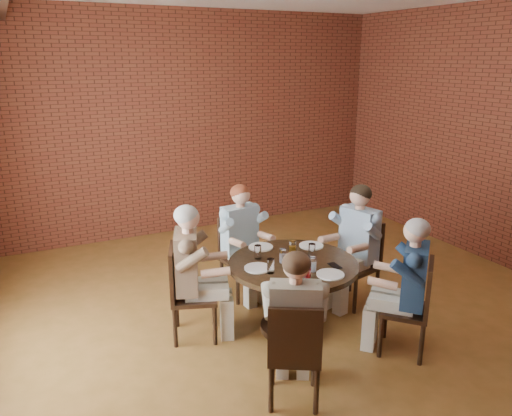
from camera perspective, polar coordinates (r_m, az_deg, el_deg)
name	(u,v)px	position (r m, az deg, el deg)	size (l,w,h in m)	color
floor	(302,326)	(5.37, 5.26, -13.34)	(7.00, 7.00, 0.00)	olive
wall_back	(187,124)	(7.89, -7.94, 9.48)	(7.00, 7.00, 0.00)	brown
dining_table	(293,283)	(5.06, 4.22, -8.49)	(1.29, 1.29, 0.75)	#311D10
chair_a	(359,258)	(5.79, 11.73, -5.58)	(0.54, 0.54, 0.96)	#311D10
diner_a	(355,246)	(5.66, 11.25, -4.25)	(0.55, 0.68, 1.37)	teal
chair_b	(239,252)	(5.86, -1.97, -5.06)	(0.47, 0.47, 0.93)	#311D10
diner_b	(243,242)	(5.73, -1.55, -3.88)	(0.52, 0.64, 1.33)	#8DA7B3
chair_c	(185,289)	(5.00, -8.14, -9.15)	(0.57, 0.57, 0.95)	#311D10
diner_c	(193,273)	(4.92, -7.16, -7.38)	(0.55, 0.67, 1.36)	brown
chair_d	(294,350)	(4.05, 4.40, -15.91)	(0.56, 0.56, 0.92)	#311D10
diner_d	(295,328)	(4.04, 4.43, -13.49)	(0.51, 0.63, 1.30)	tan
chair_e	(415,304)	(4.91, 17.68, -10.41)	(0.60, 0.60, 0.93)	#311D10
diner_e	(407,287)	(4.85, 16.83, -8.66)	(0.52, 0.65, 1.33)	navy
plate_a	(311,246)	(5.39, 6.33, -4.29)	(0.26, 0.26, 0.01)	white
plate_b	(261,247)	(5.32, 0.55, -4.48)	(0.26, 0.26, 0.01)	white
plate_c	(258,268)	(4.81, 0.20, -6.87)	(0.26, 0.26, 0.01)	white
plate_d	(330,274)	(4.72, 8.49, -7.52)	(0.26, 0.26, 0.01)	white
glass_a	(312,250)	(5.09, 6.40, -4.82)	(0.07, 0.07, 0.14)	white
glass_b	(292,248)	(5.14, 4.19, -4.53)	(0.07, 0.07, 0.14)	white
glass_c	(258,252)	(5.02, 0.20, -5.04)	(0.07, 0.07, 0.14)	white
glass_d	(283,256)	(4.93, 3.10, -5.48)	(0.07, 0.07, 0.14)	white
glass_e	(271,266)	(4.70, 1.68, -6.64)	(0.07, 0.07, 0.14)	white
glass_f	(307,270)	(4.63, 5.88, -7.08)	(0.07, 0.07, 0.14)	white
glass_g	(313,264)	(4.76, 6.50, -6.41)	(0.07, 0.07, 0.14)	white
smartphone	(335,266)	(4.93, 8.99, -6.53)	(0.08, 0.16, 0.01)	black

